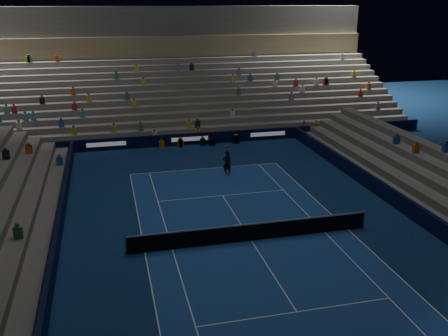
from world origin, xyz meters
name	(u,v)px	position (x,y,z in m)	size (l,w,h in m)	color
ground	(251,241)	(0.00, 0.00, 0.00)	(90.00, 90.00, 0.00)	navy
court_surface	(251,241)	(0.00, 0.00, 0.01)	(10.97, 23.77, 0.01)	navy
sponsor_barrier_far	(190,139)	(0.00, 18.50, 0.50)	(44.00, 0.25, 1.00)	black
sponsor_barrier_east	(418,214)	(9.70, 0.00, 0.50)	(0.25, 37.00, 1.00)	black
sponsor_barrier_west	(54,253)	(-9.70, 0.00, 0.50)	(0.25, 37.00, 1.00)	black
grandstand_main	(173,88)	(0.00, 27.90, 3.38)	(44.00, 15.20, 11.20)	slate
tennis_net	(251,232)	(0.00, 0.00, 0.50)	(12.90, 0.10, 1.10)	#B2B2B7
tennis_player	(227,163)	(1.26, 10.29, 0.88)	(0.64, 0.42, 1.77)	black
broadcast_camera	(212,141)	(1.80, 17.95, 0.35)	(0.56, 1.00, 0.68)	black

